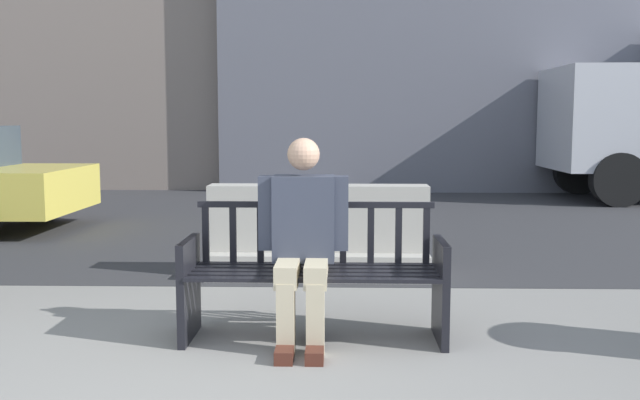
% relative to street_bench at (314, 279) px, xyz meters
% --- Properties ---
extents(street_asphalt, '(120.00, 12.00, 0.01)m').
position_rel_street_bench_xyz_m(street_asphalt, '(-0.71, 7.42, -0.39)').
color(street_asphalt, '#333335').
rests_on(street_asphalt, ground).
extents(street_bench, '(1.69, 0.54, 0.88)m').
position_rel_street_bench_xyz_m(street_bench, '(0.00, 0.00, 0.00)').
color(street_bench, black).
rests_on(street_bench, ground).
extents(seated_person, '(0.58, 0.72, 1.31)m').
position_rel_street_bench_xyz_m(seated_person, '(-0.07, -0.06, 0.29)').
color(seated_person, '#383D4C').
rests_on(seated_person, ground).
extents(jersey_barrier_centre, '(2.01, 0.70, 0.84)m').
position_rel_street_bench_xyz_m(jersey_barrier_centre, '(-0.03, 1.89, -0.06)').
color(jersey_barrier_centre, '#ADA89E').
rests_on(jersey_barrier_centre, ground).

